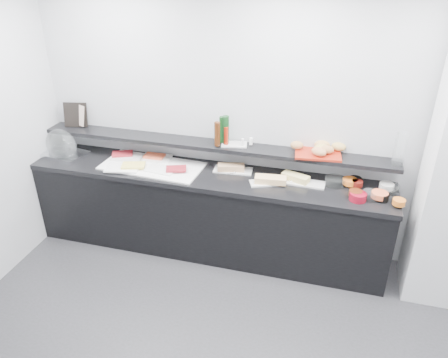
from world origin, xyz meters
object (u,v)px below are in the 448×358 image
(cloche_base, at_px, (64,154))
(sandwich_plate_mid, at_px, (267,183))
(condiment_tray, at_px, (234,144))
(framed_print, at_px, (75,115))
(bread_tray, at_px, (318,154))
(carafe, at_px, (400,149))

(cloche_base, distance_m, sandwich_plate_mid, 2.20)
(cloche_base, relative_size, condiment_tray, 1.87)
(cloche_base, relative_size, sandwich_plate_mid, 1.45)
(framed_print, xyz_separation_m, condiment_tray, (1.77, -0.04, -0.12))
(sandwich_plate_mid, bearing_deg, bread_tray, 5.41)
(cloche_base, xyz_separation_m, carafe, (3.33, 0.18, 0.38))
(framed_print, height_order, carafe, carafe)
(cloche_base, height_order, bread_tray, bread_tray)
(framed_print, distance_m, bread_tray, 2.59)
(bread_tray, height_order, carafe, carafe)
(sandwich_plate_mid, height_order, bread_tray, bread_tray)
(cloche_base, xyz_separation_m, bread_tray, (2.63, 0.21, 0.24))
(cloche_base, distance_m, framed_print, 0.44)
(sandwich_plate_mid, relative_size, carafe, 1.06)
(framed_print, bearing_deg, carafe, -13.32)
(condiment_tray, bearing_deg, carafe, -12.32)
(cloche_base, xyz_separation_m, condiment_tray, (1.81, 0.22, 0.24))
(framed_print, bearing_deg, bread_tray, -13.07)
(carafe, bearing_deg, condiment_tray, 178.59)
(sandwich_plate_mid, bearing_deg, cloche_base, 156.35)
(framed_print, distance_m, condiment_tray, 1.78)
(sandwich_plate_mid, xyz_separation_m, condiment_tray, (-0.38, 0.24, 0.25))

